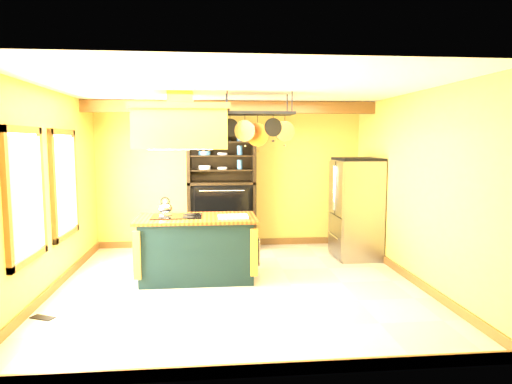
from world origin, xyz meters
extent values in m
plane|color=beige|center=(0.00, 0.00, 0.00)|extent=(5.00, 5.00, 0.00)
plane|color=white|center=(0.00, 0.00, 2.70)|extent=(5.00, 5.00, 0.00)
cube|color=gold|center=(0.00, 2.50, 1.35)|extent=(5.00, 0.02, 2.70)
cube|color=gold|center=(0.00, -2.50, 1.35)|extent=(5.00, 0.02, 2.70)
cube|color=gold|center=(-2.50, 0.00, 1.35)|extent=(0.02, 5.00, 2.70)
cube|color=gold|center=(2.50, 0.00, 1.35)|extent=(0.02, 5.00, 2.70)
cube|color=brown|center=(0.00, 1.70, 2.59)|extent=(5.00, 0.15, 0.20)
cube|color=brown|center=(-2.47, -0.80, 1.40)|extent=(0.06, 1.06, 1.56)
cube|color=white|center=(-2.44, -0.80, 1.40)|extent=(0.02, 0.85, 1.34)
cube|color=brown|center=(-2.47, 0.60, 1.40)|extent=(0.06, 1.06, 1.56)
cube|color=white|center=(-2.44, 0.60, 1.40)|extent=(0.02, 0.85, 1.34)
cube|color=#12272A|center=(-0.58, 0.39, 0.44)|extent=(1.59, 0.87, 0.88)
cube|color=#934E1C|center=(-0.58, 0.39, 0.90)|extent=(1.73, 0.97, 0.04)
cube|color=black|center=(-0.87, 0.44, 0.93)|extent=(0.72, 0.50, 0.01)
ellipsoid|color=silver|center=(-1.04, 0.55, 1.03)|extent=(0.20, 0.20, 0.16)
cube|color=white|center=(-0.05, 0.32, 0.93)|extent=(0.43, 0.34, 0.02)
cube|color=gold|center=(-0.78, 0.39, 2.17)|extent=(1.29, 0.69, 0.55)
cube|color=brown|center=(-0.78, 0.39, 2.49)|extent=(1.37, 0.77, 0.08)
cube|color=gold|center=(-0.78, 0.39, 2.57)|extent=(0.35, 0.35, 0.25)
cube|color=black|center=(0.32, 0.39, 2.41)|extent=(1.00, 0.50, 0.04)
cylinder|color=black|center=(-0.13, 0.19, 2.55)|extent=(0.02, 0.02, 0.29)
cylinder|color=black|center=(0.77, 0.59, 2.55)|extent=(0.02, 0.02, 0.29)
cylinder|color=black|center=(-0.08, 0.49, 2.21)|extent=(0.26, 0.04, 0.26)
cylinder|color=silver|center=(0.12, 0.29, 2.16)|extent=(0.30, 0.04, 0.30)
cylinder|color=#C06F30|center=(0.32, 0.49, 2.11)|extent=(0.34, 0.04, 0.34)
cylinder|color=black|center=(0.52, 0.29, 2.21)|extent=(0.26, 0.04, 0.26)
cylinder|color=silver|center=(0.72, 0.49, 2.16)|extent=(0.30, 0.04, 0.30)
cube|color=gray|center=(2.13, 1.38, 0.84)|extent=(0.70, 0.86, 1.69)
cube|color=gray|center=(1.76, 1.17, 1.21)|extent=(0.03, 0.41, 0.91)
cube|color=gray|center=(1.76, 1.60, 1.21)|extent=(0.03, 0.41, 0.91)
cube|color=gray|center=(1.76, 1.38, 0.39)|extent=(0.03, 0.83, 0.71)
cube|color=black|center=(2.13, 1.38, 0.03)|extent=(0.67, 0.82, 0.06)
cube|color=black|center=(-0.17, 2.45, 1.10)|extent=(1.25, 0.06, 2.21)
cube|color=black|center=(-0.77, 2.22, 1.10)|extent=(0.06, 0.53, 2.21)
cube|color=black|center=(0.42, 2.22, 1.10)|extent=(0.06, 0.53, 2.21)
cube|color=black|center=(-0.17, 2.22, 1.25)|extent=(1.25, 0.53, 0.05)
cube|color=black|center=(-0.17, 2.25, 0.65)|extent=(1.13, 0.43, 1.19)
cube|color=black|center=(-0.17, 1.93, 0.91)|extent=(0.97, 0.04, 0.53)
cube|color=black|center=(-0.17, 1.93, 0.38)|extent=(0.97, 0.04, 0.48)
cube|color=black|center=(-0.17, 2.22, 1.49)|extent=(1.13, 0.47, 0.02)
cube|color=black|center=(-0.17, 2.22, 1.75)|extent=(1.13, 0.47, 0.02)
cube|color=black|center=(-0.17, 2.22, 1.99)|extent=(1.13, 0.47, 0.03)
cylinder|color=white|center=(-0.48, 2.17, 1.54)|extent=(0.22, 0.22, 0.07)
cylinder|color=teal|center=(0.16, 2.17, 1.85)|extent=(0.10, 0.10, 0.17)
cube|color=black|center=(-2.30, -0.95, 0.01)|extent=(0.30, 0.23, 0.01)
camera|label=1|loc=(-0.37, -6.18, 2.01)|focal=32.00mm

